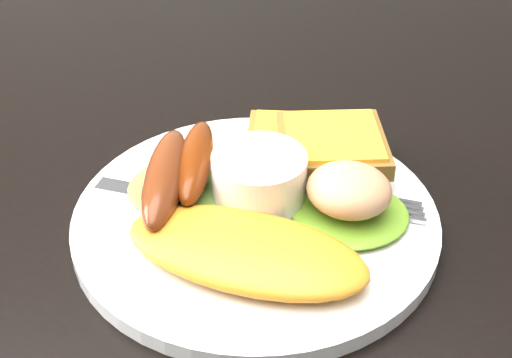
# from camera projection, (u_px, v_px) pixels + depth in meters

# --- Properties ---
(dining_table) EXTENTS (1.20, 0.80, 0.04)m
(dining_table) POSITION_uv_depth(u_px,v_px,m) (214.00, 139.00, 0.61)
(dining_table) COLOR black
(dining_table) RESTS_ON ground
(plate) EXTENTS (0.24, 0.24, 0.01)m
(plate) POSITION_uv_depth(u_px,v_px,m) (256.00, 219.00, 0.48)
(plate) COLOR white
(plate) RESTS_ON dining_table
(lettuce_left) EXTENTS (0.09, 0.08, 0.01)m
(lettuce_left) POSITION_uv_depth(u_px,v_px,m) (183.00, 188.00, 0.49)
(lettuce_left) COLOR olive
(lettuce_left) RESTS_ON plate
(lettuce_right) EXTENTS (0.10, 0.09, 0.01)m
(lettuce_right) POSITION_uv_depth(u_px,v_px,m) (351.00, 215.00, 0.47)
(lettuce_right) COLOR #548D1F
(lettuce_right) RESTS_ON plate
(omelette) EXTENTS (0.17, 0.12, 0.02)m
(omelette) POSITION_uv_depth(u_px,v_px,m) (246.00, 250.00, 0.43)
(omelette) COLOR #FFA31F
(omelette) RESTS_ON plate
(sausage_a) EXTENTS (0.03, 0.11, 0.03)m
(sausage_a) POSITION_uv_depth(u_px,v_px,m) (165.00, 177.00, 0.47)
(sausage_a) COLOR maroon
(sausage_a) RESTS_ON lettuce_left
(sausage_b) EXTENTS (0.03, 0.10, 0.02)m
(sausage_b) POSITION_uv_depth(u_px,v_px,m) (195.00, 161.00, 0.49)
(sausage_b) COLOR #6A1E06
(sausage_b) RESTS_ON lettuce_left
(ramekin) EXTENTS (0.07, 0.07, 0.04)m
(ramekin) POSITION_uv_depth(u_px,v_px,m) (259.00, 180.00, 0.48)
(ramekin) COLOR white
(ramekin) RESTS_ON plate
(toast_a) EXTENTS (0.09, 0.09, 0.01)m
(toast_a) POSITION_uv_depth(u_px,v_px,m) (304.00, 150.00, 0.52)
(toast_a) COLOR brown
(toast_a) RESTS_ON plate
(toast_b) EXTENTS (0.08, 0.08, 0.01)m
(toast_b) POSITION_uv_depth(u_px,v_px,m) (332.00, 145.00, 0.51)
(toast_b) COLOR olive
(toast_b) RESTS_ON toast_a
(potato_salad) EXTENTS (0.07, 0.07, 0.03)m
(potato_salad) POSITION_uv_depth(u_px,v_px,m) (349.00, 190.00, 0.46)
(potato_salad) COLOR beige
(potato_salad) RESTS_ON lettuce_right
(fork) EXTENTS (0.17, 0.06, 0.00)m
(fork) POSITION_uv_depth(u_px,v_px,m) (211.00, 206.00, 0.48)
(fork) COLOR #ADAFB7
(fork) RESTS_ON plate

